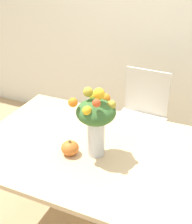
{
  "coord_description": "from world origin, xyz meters",
  "views": [
    {
      "loc": [
        0.66,
        -1.42,
        1.84
      ],
      "look_at": [
        0.04,
        -0.05,
        1.01
      ],
      "focal_mm": 50.0,
      "sensor_mm": 36.0,
      "label": 1
    }
  ],
  "objects": [
    {
      "name": "flower_vase",
      "position": [
        0.04,
        -0.05,
        0.96
      ],
      "size": [
        0.24,
        0.23,
        0.43
      ],
      "color": "silver",
      "rests_on": "dining_table"
    },
    {
      "name": "wall_back",
      "position": [
        0.0,
        1.51,
        1.35
      ],
      "size": [
        8.0,
        0.06,
        2.7
      ],
      "color": "silver",
      "rests_on": "ground_plane"
    },
    {
      "name": "dining_chair_near_window",
      "position": [
        0.04,
        0.89,
        0.47
      ],
      "size": [
        0.44,
        0.44,
        0.88
      ],
      "rotation": [
        0.0,
        0.0,
        -0.04
      ],
      "color": "silver",
      "rests_on": "ground_plane"
    },
    {
      "name": "pumpkin",
      "position": [
        -0.1,
        -0.11,
        0.77
      ],
      "size": [
        0.11,
        0.11,
        0.1
      ],
      "color": "orange",
      "rests_on": "dining_table"
    },
    {
      "name": "dining_table",
      "position": [
        0.0,
        0.0,
        0.65
      ],
      "size": [
        1.46,
        1.01,
        0.73
      ],
      "color": "#D1B284",
      "rests_on": "ground_plane"
    }
  ]
}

